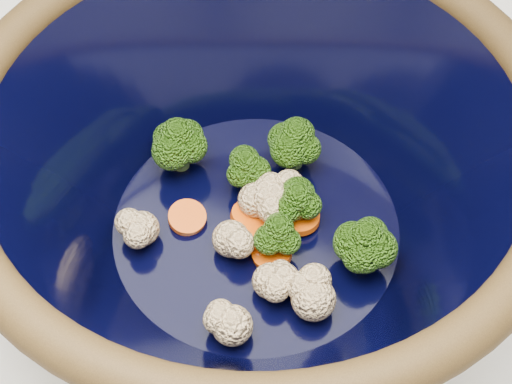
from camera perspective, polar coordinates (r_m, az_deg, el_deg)
The scene contains 2 objects.
mixing_bowl at distance 0.51m, azimuth -0.00°, elevation 1.15°, with size 0.42×0.42×0.18m.
vegetable_pile at distance 0.54m, azimuth 1.37°, elevation -1.16°, with size 0.21×0.20×0.05m.
Camera 1 is at (0.11, -0.23, 1.40)m, focal length 50.00 mm.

